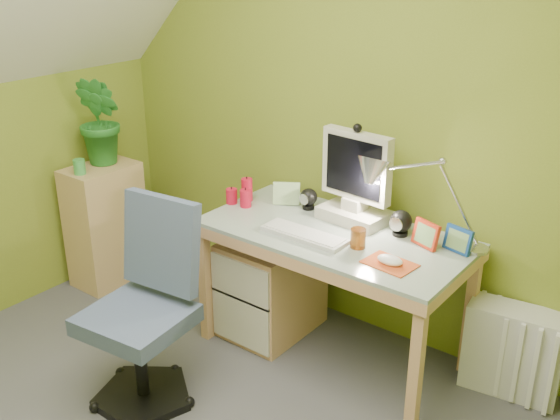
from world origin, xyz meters
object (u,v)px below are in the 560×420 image
Objects in this scene: desk at (332,294)px; monitor at (356,175)px; desk_lamp at (443,181)px; radiator at (513,351)px; side_ledge at (106,225)px; potted_plant at (101,121)px; task_chair at (136,318)px.

desk is 0.62m from monitor.
desk_lamp is (0.45, 0.00, 0.07)m from monitor.
monitor is at bearing 177.85° from radiator.
radiator is (2.40, 0.45, -0.16)m from side_ledge.
radiator is (0.40, 0.09, -0.79)m from desk_lamp.
radiator is (2.40, 0.40, -0.81)m from potted_plant.
side_ledge is at bearing -173.23° from desk.
potted_plant is 2.57m from radiator.
desk_lamp is at bearing 41.14° from task_chair.
side_ledge is (-1.56, -0.18, 0.03)m from desk.
desk is at bearing 53.60° from task_chair.
potted_plant is (-1.56, -0.13, 0.68)m from desk.
monitor is 0.54× the size of task_chair.
potted_plant is 1.22× the size of radiator.
desk reaches higher than radiator.
potted_plant reaches higher than desk.
task_chair is (-0.49, -1.03, -0.50)m from monitor.
side_ledge is at bearing -177.52° from radiator.
potted_plant reaches higher than monitor.
potted_plant reaches higher than side_ledge.
potted_plant is at bearing -163.88° from monitor.
monitor is 0.64× the size of side_ledge.
monitor is 1.10× the size of radiator.
radiator is at bearing 17.72° from desk.
desk_lamp is 2.03m from potted_plant.
task_chair is at bearing -110.56° from monitor.
side_ledge is 0.85× the size of task_chair.
potted_plant is at bearing -175.05° from desk.
potted_plant reaches higher than task_chair.
monitor is 1.59m from potted_plant.
potted_plant is at bearing 139.37° from task_chair.
monitor is at bearing 13.17° from side_ledge.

